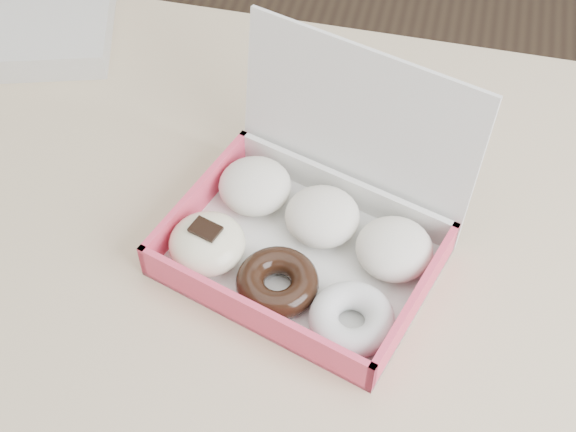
# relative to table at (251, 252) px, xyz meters

# --- Properties ---
(table) EXTENTS (1.20, 0.80, 0.75)m
(table) POSITION_rel_table_xyz_m (0.00, 0.00, 0.00)
(table) COLOR tan
(table) RESTS_ON ground
(donut_box) EXTENTS (0.37, 0.34, 0.22)m
(donut_box) POSITION_rel_table_xyz_m (0.08, -0.04, 0.11)
(donut_box) COLOR silver
(donut_box) RESTS_ON table
(newspapers) EXTENTS (0.30, 0.27, 0.04)m
(newspapers) POSITION_rel_table_xyz_m (-0.42, 0.26, 0.10)
(newspapers) COLOR silver
(newspapers) RESTS_ON table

